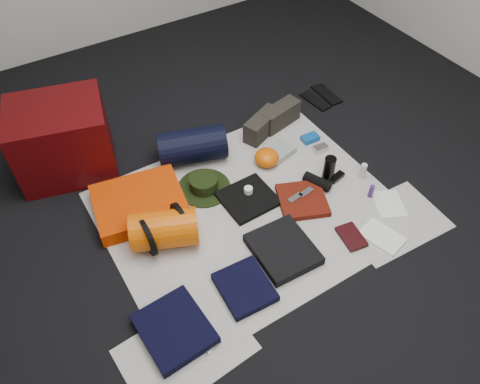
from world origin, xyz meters
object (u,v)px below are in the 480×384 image
water_bottle (329,169)px  compact_camera (320,149)px  red_cabinet (62,139)px  stuff_sack (164,229)px  paperback_book (351,237)px  sleeping_pad (139,203)px  navy_duffel (192,146)px

water_bottle → compact_camera: size_ratio=1.88×
water_bottle → compact_camera: water_bottle is taller
red_cabinet → water_bottle: bearing=-21.4°
stuff_sack → compact_camera: bearing=6.4°
stuff_sack → paperback_book: 1.02m
red_cabinet → stuff_sack: 0.89m
red_cabinet → sleeping_pad: bearing=-53.3°
stuff_sack → red_cabinet: bearing=106.5°
navy_duffel → red_cabinet: bearing=170.6°
red_cabinet → compact_camera: (1.42, -0.72, -0.20)m
navy_duffel → paperback_book: bearing=-48.9°
sleeping_pad → navy_duffel: navy_duffel is taller
red_cabinet → stuff_sack: (0.25, -0.85, -0.12)m
water_bottle → paperback_book: water_bottle is taller
sleeping_pad → stuff_sack: 0.30m
stuff_sack → compact_camera: (1.17, 0.13, -0.09)m
paperback_book → stuff_sack: bearing=158.7°
sleeping_pad → stuff_sack: stuff_sack is taller
stuff_sack → navy_duffel: (0.43, 0.50, 0.01)m
navy_duffel → paperback_book: (0.44, -1.02, -0.10)m
water_bottle → compact_camera: bearing=60.9°
red_cabinet → navy_duffel: size_ratio=1.30×
stuff_sack → navy_duffel: size_ratio=0.84×
stuff_sack → water_bottle: (1.05, -0.10, -0.02)m
red_cabinet → sleeping_pad: (0.22, -0.56, -0.18)m
red_cabinet → stuff_sack: red_cabinet is taller
paperback_book → sleeping_pad: bearing=147.4°
navy_duffel → compact_camera: size_ratio=4.50×
sleeping_pad → water_bottle: (1.07, -0.39, 0.04)m
red_cabinet → compact_camera: 1.61m
stuff_sack → water_bottle: 1.05m
navy_duffel → water_bottle: 0.86m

